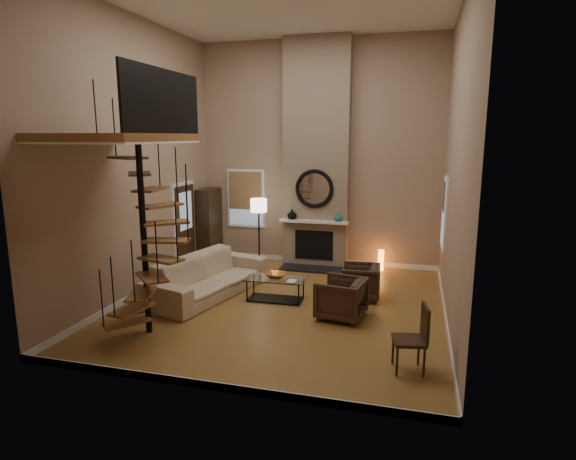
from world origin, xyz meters
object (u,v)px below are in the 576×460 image
(armchair_near, at_px, (364,282))
(floor_lamp, at_px, (259,211))
(armchair_far, at_px, (345,299))
(side_chair, at_px, (416,335))
(hutch, at_px, (209,224))
(accent_lamp, at_px, (381,260))
(coffee_table, at_px, (275,286))
(sofa, at_px, (208,276))

(armchair_near, xyz_separation_m, floor_lamp, (-2.76, 1.66, 1.06))
(armchair_far, height_order, side_chair, side_chair)
(armchair_near, distance_m, armchair_far, 1.15)
(hutch, bearing_deg, side_chair, -42.70)
(armchair_far, xyz_separation_m, accent_lamp, (0.39, 3.31, -0.10))
(coffee_table, xyz_separation_m, floor_lamp, (-1.07, 2.21, 1.13))
(hutch, distance_m, sofa, 2.89)
(hutch, relative_size, sofa, 0.65)
(sofa, xyz_separation_m, accent_lamp, (3.28, 2.76, -0.15))
(accent_lamp, bearing_deg, armchair_near, -94.54)
(sofa, bearing_deg, floor_lamp, 4.61)
(hutch, bearing_deg, sofa, -66.59)
(hutch, height_order, coffee_table, hutch)
(armchair_far, bearing_deg, side_chair, 44.94)
(floor_lamp, distance_m, accent_lamp, 3.20)
(armchair_far, xyz_separation_m, side_chair, (1.21, -1.68, 0.17))
(armchair_near, xyz_separation_m, side_chair, (1.00, -2.81, 0.17))
(armchair_near, xyz_separation_m, accent_lamp, (0.17, 2.17, -0.10))
(coffee_table, distance_m, side_chair, 3.52)
(sofa, bearing_deg, accent_lamp, -36.45)
(coffee_table, relative_size, side_chair, 1.26)
(accent_lamp, bearing_deg, coffee_table, -124.34)
(sofa, height_order, armchair_near, sofa)
(floor_lamp, relative_size, accent_lamp, 3.42)
(hutch, height_order, side_chair, hutch)
(sofa, height_order, armchair_far, sofa)
(armchair_near, xyz_separation_m, armchair_far, (-0.22, -1.13, 0.00))
(hutch, height_order, armchair_far, hutch)
(coffee_table, bearing_deg, sofa, -178.43)
(sofa, bearing_deg, armchair_far, -87.22)
(hutch, relative_size, coffee_table, 1.55)
(hutch, bearing_deg, armchair_near, -25.47)
(armchair_near, height_order, accent_lamp, armchair_near)
(sofa, height_order, coffee_table, sofa)
(floor_lamp, bearing_deg, armchair_near, -31.07)
(armchair_far, bearing_deg, sofa, -91.67)
(coffee_table, relative_size, floor_lamp, 0.70)
(hutch, distance_m, armchair_far, 5.14)
(hutch, relative_size, side_chair, 1.96)
(coffee_table, bearing_deg, floor_lamp, 115.97)
(accent_lamp, bearing_deg, hutch, -177.97)
(coffee_table, distance_m, accent_lamp, 3.29)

